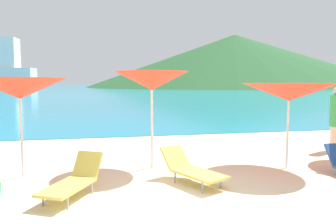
# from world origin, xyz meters

# --- Properties ---
(ground_plane) EXTENTS (50.00, 100.00, 0.30)m
(ground_plane) POSITION_xyz_m (0.00, 10.00, -0.15)
(ground_plane) COLOR beige
(ocean_water) EXTENTS (650.00, 440.00, 0.02)m
(ocean_water) POSITION_xyz_m (0.00, 227.28, 0.01)
(ocean_water) COLOR teal
(ocean_water) RESTS_ON ground_plane
(headland_hill) EXTENTS (138.24, 138.24, 24.68)m
(headland_hill) POSITION_xyz_m (61.20, 140.03, 12.34)
(headland_hill) COLOR #235128
(headland_hill) RESTS_ON ground_plane
(umbrella_1) EXTENTS (1.95, 1.95, 2.12)m
(umbrella_1) POSITION_xyz_m (-2.83, 2.59, 1.90)
(umbrella_1) COLOR silver
(umbrella_1) RESTS_ON ground_plane
(umbrella_2) EXTENTS (1.85, 1.85, 2.28)m
(umbrella_2) POSITION_xyz_m (0.00, 2.80, 2.06)
(umbrella_2) COLOR silver
(umbrella_2) RESTS_ON ground_plane
(umbrella_3) EXTENTS (2.21, 2.21, 2.01)m
(umbrella_3) POSITION_xyz_m (3.14, 2.15, 1.80)
(umbrella_3) COLOR silver
(umbrella_3) RESTS_ON ground_plane
(lounge_chair_3) EXTENTS (1.12, 1.49, 0.69)m
(lounge_chair_3) POSITION_xyz_m (-1.67, 1.17, 0.30)
(lounge_chair_3) COLOR #D8BF4C
(lounge_chair_3) RESTS_ON ground_plane
(lounge_chair_6) EXTENTS (1.16, 1.59, 0.66)m
(lounge_chair_6) POSITION_xyz_m (0.59, 1.47, 0.30)
(lounge_chair_6) COLOR #D8BF4C
(lounge_chair_6) RESTS_ON ground_plane
(beachgoer_2) EXTENTS (0.37, 0.37, 1.89)m
(beachgoer_2) POSITION_xyz_m (5.67, 3.65, 1.00)
(beachgoer_2) COLOR beige
(beachgoer_2) RESTS_ON ground_plane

